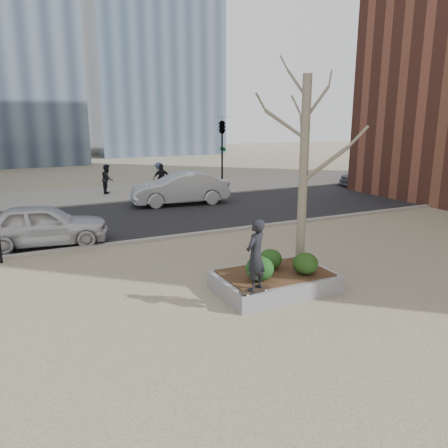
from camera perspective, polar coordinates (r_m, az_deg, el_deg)
name	(u,v)px	position (r m, az deg, el deg)	size (l,w,h in m)	color
ground	(241,296)	(11.23, 2.20, -9.42)	(120.00, 120.00, 0.00)	gray
street	(137,217)	(20.20, -11.27, 0.85)	(60.00, 8.00, 0.02)	black
far_sidewalk	(106,194)	(26.91, -15.13, 3.82)	(60.00, 6.00, 0.02)	gray
planter	(274,282)	(11.62, 6.60, -7.49)	(3.00, 2.00, 0.45)	gray
planter_mulch	(275,273)	(11.53, 6.63, -6.36)	(2.70, 1.70, 0.04)	#382314
sycamore_tree	(305,142)	(11.67, 10.50, 10.44)	(2.80, 2.80, 6.60)	gray
shrub_left	(260,269)	(10.84, 4.67, -5.83)	(0.71, 0.71, 0.60)	#173E14
shrub_middle	(270,259)	(11.71, 6.08, -4.57)	(0.62, 0.62, 0.53)	#113510
shrub_right	(305,263)	(11.44, 10.58, -5.08)	(0.66, 0.66, 0.56)	#193711
skateboard	(255,291)	(10.29, 4.06, -8.73)	(0.78, 0.20, 0.07)	black
skateboarder	(256,255)	(9.99, 4.14, -4.07)	(0.61, 0.40, 1.68)	black
police_car	(43,225)	(16.54, -22.59, -0.09)	(1.76, 4.38, 1.49)	silver
car_silver	(180,188)	(22.84, -5.77, 4.64)	(1.74, 4.99, 1.64)	#A4A8AC
car_third	(374,175)	(30.73, 19.01, 6.02)	(1.91, 4.69, 1.36)	slate
pedestrian_a	(107,179)	(26.90, -14.99, 5.71)	(0.84, 0.65, 1.73)	black
pedestrian_b	(159,176)	(27.92, -8.47, 6.26)	(1.09, 0.63, 1.69)	#3B486A
pedestrian_c	(162,179)	(26.17, -8.11, 5.87)	(1.04, 0.43, 1.77)	black
traffic_light_far	(222,155)	(26.38, -0.25, 9.00)	(0.60, 2.48, 4.50)	black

